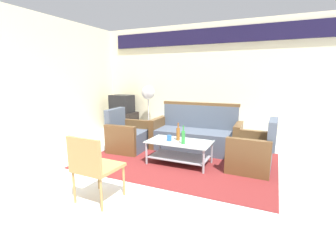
# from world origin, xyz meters

# --- Properties ---
(ground_plane) EXTENTS (14.00, 14.00, 0.00)m
(ground_plane) POSITION_xyz_m (0.00, 0.00, 0.00)
(ground_plane) COLOR white
(wall_back) EXTENTS (6.52, 0.19, 2.80)m
(wall_back) POSITION_xyz_m (0.00, 3.05, 1.48)
(wall_back) COLOR beige
(wall_back) RESTS_ON ground
(wall_left) EXTENTS (0.12, 6.20, 2.80)m
(wall_left) POSITION_xyz_m (-3.26, -0.10, 1.40)
(wall_left) COLOR beige
(wall_left) RESTS_ON ground
(rug) EXTENTS (3.28, 2.29, 0.01)m
(rug) POSITION_xyz_m (-0.12, 0.84, 0.01)
(rug) COLOR maroon
(rug) RESTS_ON ground
(couch) EXTENTS (1.82, 0.79, 0.96)m
(couch) POSITION_xyz_m (-0.06, 1.59, 0.32)
(couch) COLOR #4C5666
(couch) RESTS_ON rug
(armchair_left) EXTENTS (0.74, 0.80, 0.85)m
(armchair_left) POSITION_xyz_m (-1.35, 0.99, 0.29)
(armchair_left) COLOR #4C5666
(armchair_left) RESTS_ON rug
(armchair_right) EXTENTS (0.72, 0.77, 0.85)m
(armchair_right) POSITION_xyz_m (1.10, 0.93, 0.29)
(armchair_right) COLOR #4C5666
(armchair_right) RESTS_ON rug
(coffee_table) EXTENTS (1.10, 0.60, 0.40)m
(coffee_table) POSITION_xyz_m (-0.08, 0.69, 0.27)
(coffee_table) COLOR silver
(coffee_table) RESTS_ON rug
(bottle_brown) EXTENTS (0.06, 0.06, 0.31)m
(bottle_brown) POSITION_xyz_m (-0.13, 0.75, 0.53)
(bottle_brown) COLOR brown
(bottle_brown) RESTS_ON coffee_table
(bottle_green) EXTENTS (0.06, 0.06, 0.31)m
(bottle_green) POSITION_xyz_m (0.04, 0.57, 0.53)
(bottle_green) COLOR #2D8C38
(bottle_green) RESTS_ON coffee_table
(cup) EXTENTS (0.08, 0.08, 0.10)m
(cup) POSITION_xyz_m (-0.25, 0.65, 0.46)
(cup) COLOR #2659A5
(cup) RESTS_ON coffee_table
(tv_stand) EXTENTS (0.80, 0.50, 0.52)m
(tv_stand) POSITION_xyz_m (-2.56, 2.55, 0.26)
(tv_stand) COLOR black
(tv_stand) RESTS_ON ground
(television) EXTENTS (0.64, 0.49, 0.48)m
(television) POSITION_xyz_m (-2.56, 2.55, 0.76)
(television) COLOR black
(television) RESTS_ON tv_stand
(pedestal_fan) EXTENTS (0.36, 0.36, 1.27)m
(pedestal_fan) POSITION_xyz_m (-1.74, 2.60, 1.01)
(pedestal_fan) COLOR #2D2D33
(pedestal_fan) RESTS_ON ground
(wicker_chair) EXTENTS (0.50, 0.50, 0.84)m
(wicker_chair) POSITION_xyz_m (-0.53, -0.95, 0.49)
(wicker_chair) COLOR #AD844C
(wicker_chair) RESTS_ON ground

